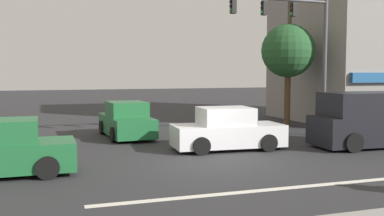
{
  "coord_description": "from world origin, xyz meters",
  "views": [
    {
      "loc": [
        -5.29,
        -13.18,
        2.91
      ],
      "look_at": [
        -0.22,
        2.0,
        1.6
      ],
      "focal_mm": 42.0,
      "sensor_mm": 36.0,
      "label": 1
    }
  ],
  "objects_px": {
    "utility_pole_far_right": "(289,54)",
    "van_parked_curbside": "(369,121)",
    "street_tree": "(288,51)",
    "sedan_crossing_center": "(227,131)",
    "traffic_light_mast": "(300,39)",
    "sedan_crossing_rightbound": "(126,121)"
  },
  "relations": [
    {
      "from": "sedan_crossing_center",
      "to": "van_parked_curbside",
      "type": "xyz_separation_m",
      "value": [
        5.4,
        -1.2,
        0.29
      ]
    },
    {
      "from": "utility_pole_far_right",
      "to": "sedan_crossing_center",
      "type": "bearing_deg",
      "value": -135.61
    },
    {
      "from": "van_parked_curbside",
      "to": "sedan_crossing_rightbound",
      "type": "bearing_deg",
      "value": 146.74
    },
    {
      "from": "street_tree",
      "to": "sedan_crossing_rightbound",
      "type": "distance_m",
      "value": 9.45
    },
    {
      "from": "street_tree",
      "to": "van_parked_curbside",
      "type": "height_order",
      "value": "street_tree"
    },
    {
      "from": "utility_pole_far_right",
      "to": "van_parked_curbside",
      "type": "height_order",
      "value": "utility_pole_far_right"
    },
    {
      "from": "utility_pole_far_right",
      "to": "sedan_crossing_center",
      "type": "relative_size",
      "value": 1.76
    },
    {
      "from": "utility_pole_far_right",
      "to": "sedan_crossing_center",
      "type": "distance_m",
      "value": 9.06
    },
    {
      "from": "traffic_light_mast",
      "to": "van_parked_curbside",
      "type": "bearing_deg",
      "value": -68.38
    },
    {
      "from": "sedan_crossing_rightbound",
      "to": "sedan_crossing_center",
      "type": "bearing_deg",
      "value": -55.16
    },
    {
      "from": "traffic_light_mast",
      "to": "van_parked_curbside",
      "type": "relative_size",
      "value": 1.33
    },
    {
      "from": "street_tree",
      "to": "van_parked_curbside",
      "type": "xyz_separation_m",
      "value": [
        -0.38,
        -6.75,
        -2.95
      ]
    },
    {
      "from": "traffic_light_mast",
      "to": "sedan_crossing_center",
      "type": "height_order",
      "value": "traffic_light_mast"
    },
    {
      "from": "sedan_crossing_center",
      "to": "sedan_crossing_rightbound",
      "type": "bearing_deg",
      "value": 124.84
    },
    {
      "from": "utility_pole_far_right",
      "to": "traffic_light_mast",
      "type": "xyz_separation_m",
      "value": [
        -1.88,
        -4.1,
        0.47
      ]
    },
    {
      "from": "utility_pole_far_right",
      "to": "traffic_light_mast",
      "type": "relative_size",
      "value": 1.19
    },
    {
      "from": "traffic_light_mast",
      "to": "sedan_crossing_center",
      "type": "distance_m",
      "value": 5.82
    },
    {
      "from": "traffic_light_mast",
      "to": "sedan_crossing_rightbound",
      "type": "distance_m",
      "value": 8.42
    },
    {
      "from": "street_tree",
      "to": "sedan_crossing_center",
      "type": "relative_size",
      "value": 1.29
    },
    {
      "from": "sedan_crossing_center",
      "to": "van_parked_curbside",
      "type": "height_order",
      "value": "van_parked_curbside"
    },
    {
      "from": "traffic_light_mast",
      "to": "van_parked_curbside",
      "type": "distance_m",
      "value": 4.65
    },
    {
      "from": "utility_pole_far_right",
      "to": "street_tree",
      "type": "bearing_deg",
      "value": -127.0
    }
  ]
}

